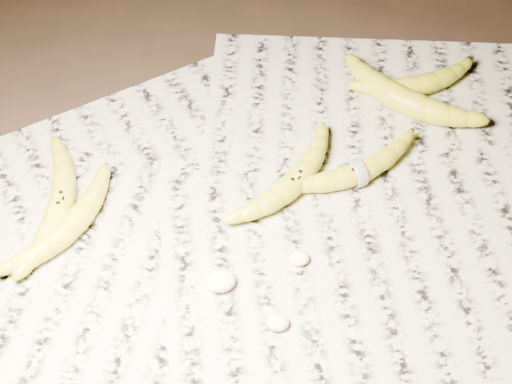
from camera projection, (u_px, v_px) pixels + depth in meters
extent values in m
plane|color=black|center=(274.00, 238.00, 0.96)|extent=(3.00, 3.00, 0.00)
cube|color=#A5A08D|center=(271.00, 215.00, 0.98)|extent=(0.90, 0.70, 0.01)
torus|color=white|center=(357.00, 171.00, 1.00)|extent=(0.02, 0.04, 0.04)
ellipsoid|color=beige|center=(220.00, 279.00, 0.90)|extent=(0.04, 0.03, 0.02)
ellipsoid|color=beige|center=(278.00, 321.00, 0.87)|extent=(0.03, 0.02, 0.02)
ellipsoid|color=beige|center=(299.00, 257.00, 0.92)|extent=(0.03, 0.02, 0.02)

